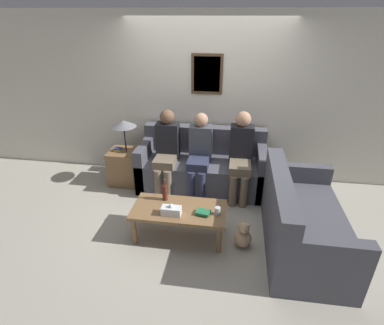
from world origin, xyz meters
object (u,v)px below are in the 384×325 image
(couch_main, at_px, (202,167))
(person_left, at_px, (167,148))
(drinking_glass, at_px, (218,211))
(person_middle, at_px, (200,151))
(wine_bottle, at_px, (165,192))
(person_right, at_px, (241,152))
(coffee_table, at_px, (179,212))
(teddy_bear, at_px, (243,236))
(couch_side, at_px, (300,223))

(couch_main, relative_size, person_left, 1.55)
(drinking_glass, relative_size, person_middle, 0.08)
(wine_bottle, bearing_deg, person_right, 45.34)
(drinking_glass, bearing_deg, coffee_table, 174.89)
(drinking_glass, xyz_separation_m, teddy_bear, (0.32, -0.03, -0.31))
(couch_side, height_order, person_middle, person_middle)
(person_left, distance_m, teddy_bear, 1.76)
(person_middle, height_order, teddy_bear, person_middle)
(wine_bottle, height_order, drinking_glass, wine_bottle)
(person_middle, relative_size, person_right, 0.95)
(wine_bottle, relative_size, person_right, 0.23)
(drinking_glass, relative_size, teddy_bear, 0.28)
(coffee_table, distance_m, drinking_glass, 0.48)
(couch_main, relative_size, person_middle, 1.60)
(couch_main, bearing_deg, couch_side, -43.61)
(couch_main, bearing_deg, wine_bottle, -107.03)
(person_left, xyz_separation_m, person_right, (1.11, 0.00, 0.01))
(couch_side, bearing_deg, drinking_glass, 94.47)
(person_middle, bearing_deg, coffee_table, -95.09)
(wine_bottle, distance_m, drinking_glass, 0.71)
(couch_side, height_order, drinking_glass, couch_side)
(teddy_bear, bearing_deg, wine_bottle, 166.37)
(couch_main, bearing_deg, person_middle, -101.62)
(person_left, bearing_deg, wine_bottle, -78.70)
(coffee_table, height_order, teddy_bear, coffee_table)
(wine_bottle, height_order, person_middle, person_middle)
(person_left, bearing_deg, couch_side, -30.14)
(wine_bottle, relative_size, person_left, 0.24)
(couch_side, relative_size, person_middle, 1.34)
(couch_side, xyz_separation_m, person_right, (-0.72, 1.07, 0.38))
(couch_side, xyz_separation_m, drinking_glass, (-0.97, -0.08, 0.12))
(couch_main, distance_m, teddy_bear, 1.52)
(drinking_glass, height_order, teddy_bear, drinking_glass)
(couch_side, height_order, person_right, person_right)
(couch_main, relative_size, couch_side, 1.19)
(teddy_bear, bearing_deg, couch_side, 9.60)
(teddy_bear, bearing_deg, drinking_glass, 173.82)
(person_left, relative_size, person_right, 0.98)
(coffee_table, bearing_deg, drinking_glass, -5.11)
(person_middle, bearing_deg, drinking_glass, -72.70)
(person_right, bearing_deg, wine_bottle, -134.66)
(person_middle, bearing_deg, couch_main, 78.38)
(person_right, bearing_deg, coffee_table, -122.96)
(wine_bottle, xyz_separation_m, teddy_bear, (1.00, -0.24, -0.37))
(coffee_table, bearing_deg, person_right, 57.04)
(couch_side, distance_m, drinking_glass, 0.98)
(coffee_table, height_order, wine_bottle, wine_bottle)
(couch_main, height_order, wine_bottle, couch_main)
(couch_side, xyz_separation_m, person_left, (-1.84, 1.07, 0.37))
(coffee_table, height_order, person_right, person_right)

